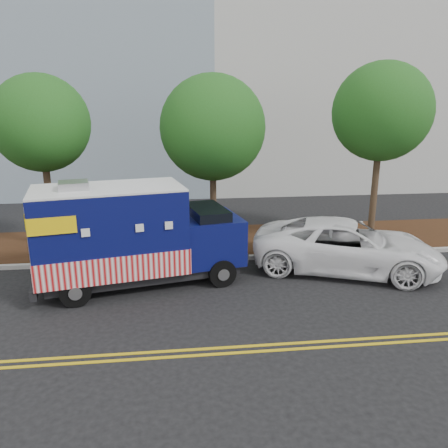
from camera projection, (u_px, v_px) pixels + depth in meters
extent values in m
plane|color=black|center=(190.00, 277.00, 14.39)|extent=(120.00, 120.00, 0.00)
cube|color=#9E9E99|center=(189.00, 260.00, 15.71)|extent=(120.00, 0.18, 0.15)
cube|color=#301D0D|center=(187.00, 242.00, 17.72)|extent=(120.00, 4.00, 0.15)
cube|color=gold|center=(198.00, 349.00, 10.13)|extent=(120.00, 0.10, 0.01)
cube|color=gold|center=(199.00, 355.00, 9.89)|extent=(120.00, 0.10, 0.01)
cylinder|color=#38281C|center=(49.00, 201.00, 16.42)|extent=(0.26, 0.26, 3.95)
sphere|color=#235A19|center=(41.00, 123.00, 15.66)|extent=(3.48, 3.48, 3.48)
cylinder|color=#38281C|center=(213.00, 199.00, 17.55)|extent=(0.26, 0.26, 3.59)
sphere|color=#235A19|center=(213.00, 128.00, 16.80)|extent=(4.07, 4.07, 4.07)
cylinder|color=#38281C|center=(374.00, 191.00, 17.39)|extent=(0.26, 0.26, 4.27)
sphere|color=#235A19|center=(382.00, 112.00, 16.57)|extent=(3.74, 3.74, 3.74)
cube|color=#473828|center=(108.00, 230.00, 15.44)|extent=(0.06, 0.06, 2.40)
cube|color=black|center=(144.00, 270.00, 13.80)|extent=(6.06, 3.11, 0.29)
cube|color=#0B0F4D|center=(110.00, 229.00, 13.13)|extent=(4.73, 3.22, 2.48)
cube|color=#B40B0F|center=(112.00, 257.00, 13.37)|extent=(4.78, 3.29, 0.77)
cube|color=white|center=(107.00, 188.00, 12.79)|extent=(4.73, 3.22, 0.06)
cube|color=#B7B7BA|center=(74.00, 185.00, 12.47)|extent=(0.98, 0.98, 0.23)
cube|color=#0B0F4D|center=(209.00, 237.00, 14.24)|extent=(2.28, 2.55, 1.44)
cube|color=black|center=(207.00, 217.00, 14.03)|extent=(1.43, 2.18, 0.67)
cube|color=black|center=(236.00, 249.00, 14.66)|extent=(0.51, 2.04, 0.31)
cube|color=black|center=(36.00, 281.00, 12.83)|extent=(0.66, 2.31, 0.29)
cube|color=#B7B7BA|center=(31.00, 234.00, 12.45)|extent=(0.42, 1.83, 1.96)
cube|color=#B7B7BA|center=(117.00, 217.00, 14.34)|extent=(1.83, 0.42, 1.13)
cube|color=yellow|center=(52.00, 226.00, 11.38)|extent=(1.22, 0.28, 0.46)
cube|color=yellow|center=(55.00, 206.00, 13.63)|extent=(1.22, 0.28, 0.46)
cylinder|color=black|center=(222.00, 273.00, 13.54)|extent=(0.91, 0.46, 0.87)
cylinder|color=black|center=(203.00, 252.00, 15.46)|extent=(0.91, 0.46, 0.87)
cylinder|color=black|center=(75.00, 292.00, 12.21)|extent=(0.91, 0.46, 0.87)
cylinder|color=black|center=(75.00, 266.00, 14.13)|extent=(0.91, 0.46, 0.87)
imported|color=white|center=(347.00, 246.00, 14.75)|extent=(6.81, 4.88, 1.72)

